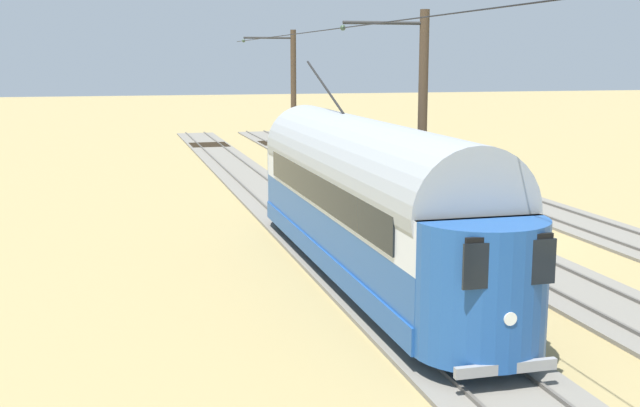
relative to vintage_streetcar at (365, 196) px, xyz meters
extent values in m
plane|color=#9E8956|center=(-4.82, -3.72, -2.26)|extent=(220.00, 220.00, 0.00)
cube|color=slate|center=(-9.65, -3.72, -2.21)|extent=(2.80, 80.00, 0.10)
cube|color=#59544C|center=(-8.93, -3.72, -2.12)|extent=(0.07, 80.00, 0.08)
cube|color=#59544C|center=(-10.37, -3.72, -2.12)|extent=(0.07, 80.00, 0.08)
cube|color=#2D2316|center=(-9.65, -35.72, -2.15)|extent=(2.50, 0.24, 0.08)
cube|color=#2D2316|center=(-9.65, -35.07, -2.15)|extent=(2.50, 0.24, 0.08)
cube|color=#2D2316|center=(-9.65, -34.42, -2.15)|extent=(2.50, 0.24, 0.08)
cube|color=#2D2316|center=(-9.65, -33.77, -2.15)|extent=(2.50, 0.24, 0.08)
cube|color=#2D2316|center=(-9.65, -33.12, -2.15)|extent=(2.50, 0.24, 0.08)
cube|color=slate|center=(-4.82, -3.72, -2.21)|extent=(2.80, 80.00, 0.10)
cube|color=#59544C|center=(-4.11, -3.72, -2.12)|extent=(0.07, 80.00, 0.08)
cube|color=#59544C|center=(-5.54, -3.72, -2.12)|extent=(0.07, 80.00, 0.08)
cube|color=#2D2316|center=(-4.82, -35.72, -2.15)|extent=(2.50, 0.24, 0.08)
cube|color=#2D2316|center=(-4.82, -35.07, -2.15)|extent=(2.50, 0.24, 0.08)
cube|color=#2D2316|center=(-4.82, -34.42, -2.15)|extent=(2.50, 0.24, 0.08)
cube|color=#2D2316|center=(-4.82, -33.77, -2.15)|extent=(2.50, 0.24, 0.08)
cube|color=#2D2316|center=(-4.82, -33.12, -2.15)|extent=(2.50, 0.24, 0.08)
cube|color=slate|center=(0.00, -3.72, -2.21)|extent=(2.80, 80.00, 0.10)
cube|color=#59544C|center=(0.72, -3.72, -2.12)|extent=(0.07, 80.00, 0.08)
cube|color=#59544C|center=(-0.72, -3.72, -2.12)|extent=(0.07, 80.00, 0.08)
cube|color=#2D2316|center=(0.00, -35.72, -2.15)|extent=(2.50, 0.24, 0.08)
cube|color=#2D2316|center=(0.00, -35.07, -2.15)|extent=(2.50, 0.24, 0.08)
cube|color=#2D2316|center=(0.00, -34.42, -2.15)|extent=(2.50, 0.24, 0.08)
cube|color=#2D2316|center=(0.00, -33.77, -2.15)|extent=(2.50, 0.24, 0.08)
cube|color=#2D2316|center=(0.00, -33.12, -2.15)|extent=(2.50, 0.24, 0.08)
cube|color=#1E4C93|center=(0.00, -0.01, -1.55)|extent=(2.65, 13.88, 0.55)
cube|color=#1E4C93|center=(0.00, -0.01, -0.80)|extent=(2.55, 13.88, 0.95)
cube|color=silver|center=(0.00, -0.01, 0.20)|extent=(2.55, 13.88, 1.05)
cylinder|color=#999EA3|center=(0.00, -0.01, 0.72)|extent=(2.65, 13.60, 2.65)
cylinder|color=#1E4C93|center=(0.00, 6.88, -0.55)|extent=(2.55, 2.55, 2.55)
cylinder|color=#1E4C93|center=(0.00, -6.89, -0.55)|extent=(2.55, 2.55, 2.55)
cube|color=black|center=(0.00, 8.02, 0.46)|extent=(1.63, 0.08, 0.36)
cube|color=black|center=(0.00, 8.05, 0.15)|extent=(1.73, 0.06, 0.80)
cube|color=black|center=(1.29, -0.01, 0.20)|extent=(0.04, 11.66, 0.80)
cube|color=black|center=(-1.30, -0.01, 0.20)|extent=(0.04, 11.66, 0.80)
cylinder|color=silver|center=(0.00, 8.14, -0.80)|extent=(0.24, 0.06, 0.24)
cube|color=gray|center=(0.00, 8.08, -1.73)|extent=(1.94, 0.12, 0.20)
cylinder|color=black|center=(0.00, -4.23, 2.78)|extent=(0.07, 4.30, 1.52)
cylinder|color=black|center=(0.72, 4.43, -1.70)|extent=(0.10, 0.76, 0.76)
cylinder|color=black|center=(-0.72, 4.43, -1.70)|extent=(0.10, 0.76, 0.76)
cylinder|color=black|center=(0.72, -4.45, -1.70)|extent=(0.10, 0.76, 0.76)
cylinder|color=black|center=(-0.72, -4.45, -1.70)|extent=(0.10, 0.76, 0.76)
cylinder|color=#423323|center=(-2.47, -19.40, 1.38)|extent=(0.28, 0.28, 7.27)
cylinder|color=#2D2D2D|center=(-1.24, -19.40, 4.62)|extent=(2.47, 0.10, 0.10)
sphere|color=#334733|center=(0.00, -19.40, 4.47)|extent=(0.16, 0.16, 0.16)
cylinder|color=#423323|center=(-2.47, -2.20, 1.38)|extent=(0.28, 0.28, 7.27)
cylinder|color=#2D2D2D|center=(-1.24, -2.20, 4.62)|extent=(2.47, 0.10, 0.10)
sphere|color=#334733|center=(0.00, -2.20, 4.47)|extent=(0.16, 0.16, 0.16)
cylinder|color=black|center=(0.00, -2.20, 4.47)|extent=(0.03, 38.41, 0.03)
cylinder|color=black|center=(-1.24, -19.40, 4.62)|extent=(2.47, 0.02, 0.02)
camera|label=1|loc=(6.53, 20.14, 3.61)|focal=45.17mm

